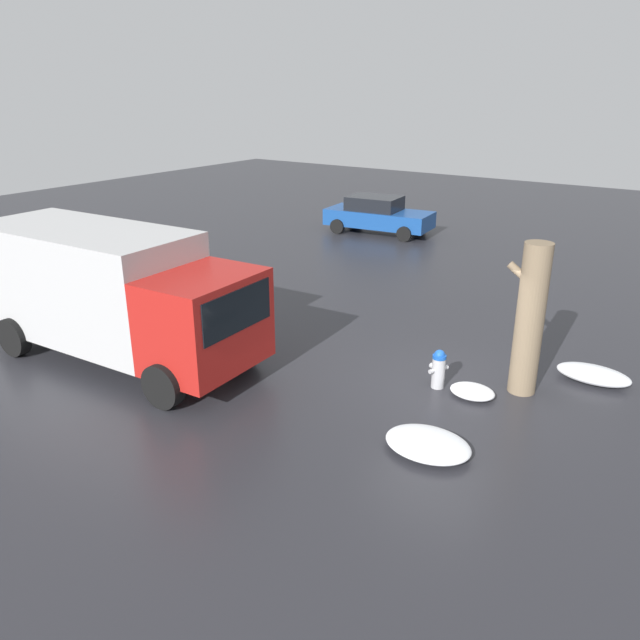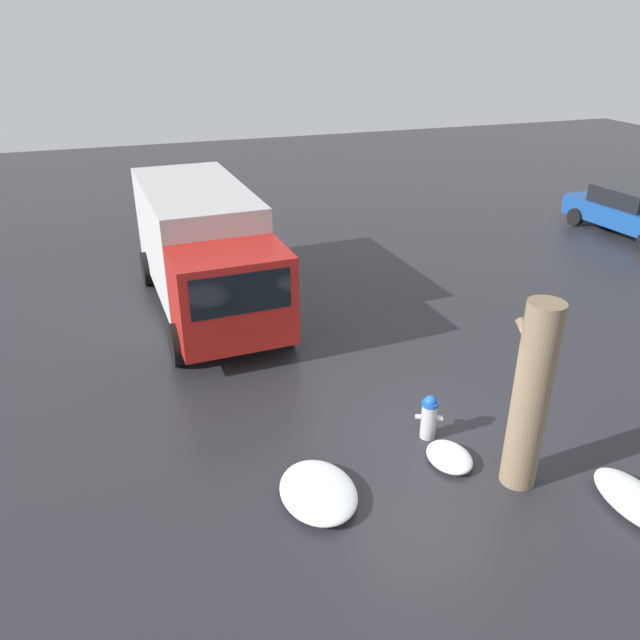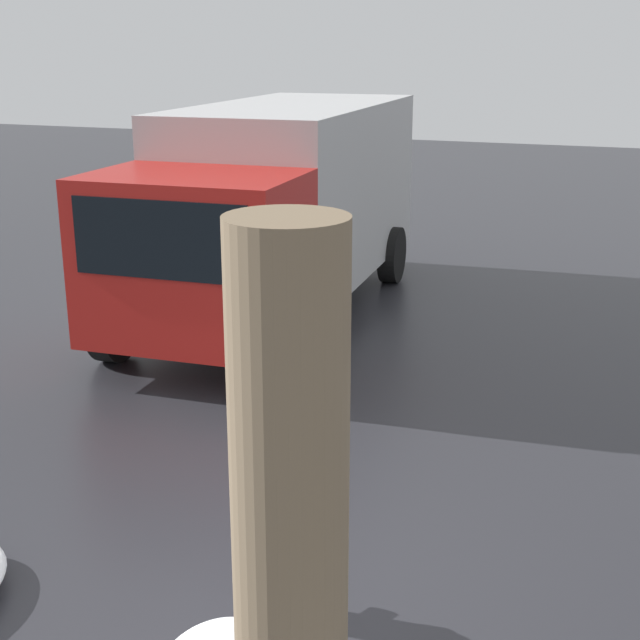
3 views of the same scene
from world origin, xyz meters
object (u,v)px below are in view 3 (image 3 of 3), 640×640
Objects in this scene: fire_hydrant at (264,555)px; delivery_truck at (279,201)px; pedestrian at (302,278)px; tree_trunk at (290,541)px.

delivery_truck reaches higher than fire_hydrant.
delivery_truck is 2.03m from pedestrian.
tree_trunk is at bearing -82.17° from pedestrian.
fire_hydrant is 7.31m from delivery_truck.
pedestrian is (-1.65, -0.99, -0.62)m from delivery_truck.
delivery_truck is at bearing 23.20° from tree_trunk.
fire_hydrant is 2.02m from tree_trunk.
delivery_truck is (8.17, 3.50, 0.04)m from tree_trunk.
pedestrian reaches higher than fire_hydrant.
fire_hydrant is at bearing -84.58° from pedestrian.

